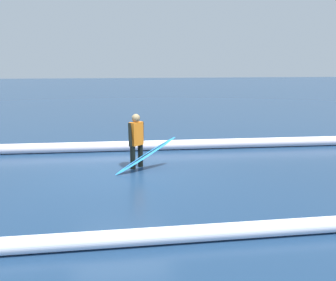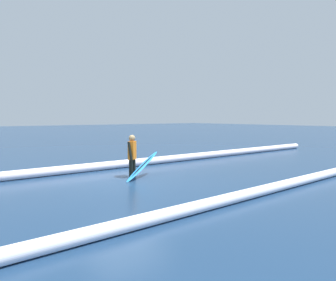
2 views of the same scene
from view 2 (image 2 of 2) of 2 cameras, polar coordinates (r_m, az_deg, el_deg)
ground_plane at (r=9.98m, az=-8.18°, el=-7.50°), size 132.24×132.24×0.00m
surfer at (r=10.33m, az=-6.82°, el=-2.53°), size 0.42×0.50×1.46m
surfboard at (r=10.28m, az=-4.83°, el=-4.82°), size 1.73×0.82×0.84m
wave_crest_foreground at (r=12.46m, az=-8.12°, el=-4.36°), size 25.51×1.28×0.32m
wave_crest_midground at (r=7.33m, az=11.19°, el=-10.89°), size 23.06×0.55×0.27m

